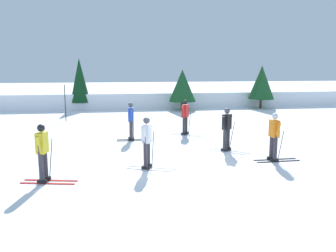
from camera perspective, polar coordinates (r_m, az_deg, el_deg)
The scene contains 12 objects.
ground_plane at distance 12.20m, azimuth 0.86°, elevation -6.18°, with size 120.00×120.00×0.00m, color white.
far_snow_ridge at distance 30.64m, azimuth -4.96°, elevation 4.58°, with size 80.00×6.82×1.21m, color white.
skier_red at distance 17.15m, azimuth 2.80°, elevation 1.59°, with size 1.54×1.18×1.71m.
skier_orange at distance 12.95m, azimuth 16.74°, elevation -1.49°, with size 1.61×1.00×1.71m.
skier_black at distance 14.05m, azimuth 9.47°, elevation -0.35°, with size 1.40×1.38×1.71m.
skier_white at distance 11.50m, azimuth -3.40°, elevation -2.47°, with size 1.62×0.96×1.71m.
skier_yellow at distance 10.76m, azimuth -19.54°, elevation -3.89°, with size 1.64×0.98×1.71m.
skier_blue at distance 15.94m, azimuth -5.97°, elevation 0.93°, with size 1.61×1.00×1.71m.
trail_marker_pole at distance 22.38m, azimuth -16.25°, elevation 3.60°, with size 0.05×0.05×2.20m, color black.
conifer_far_left at distance 27.61m, azimuth -14.05°, elevation 7.15°, with size 1.49×1.49×3.89m.
conifer_far_right at distance 26.55m, azimuth 2.33°, elevation 6.52°, with size 2.01×2.01×3.05m.
conifer_far_centre at distance 28.74m, azimuth 14.84°, elevation 6.81°, with size 2.01×2.01×3.33m.
Camera 1 is at (-1.93, -11.57, 3.35)m, focal length 37.81 mm.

